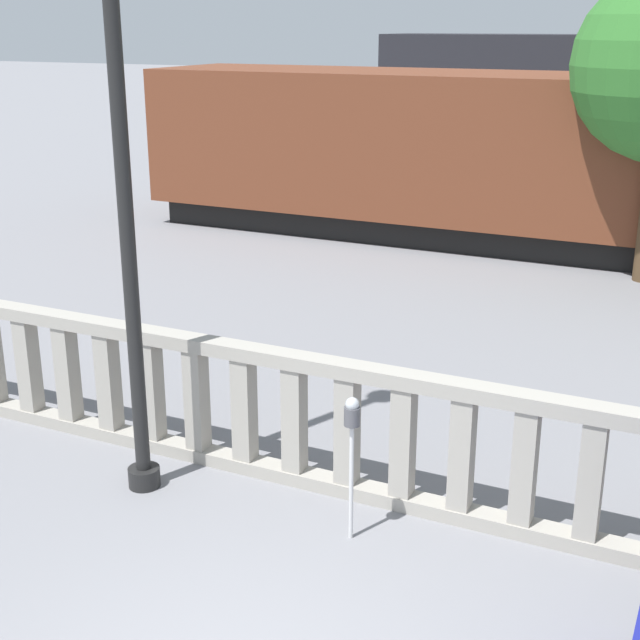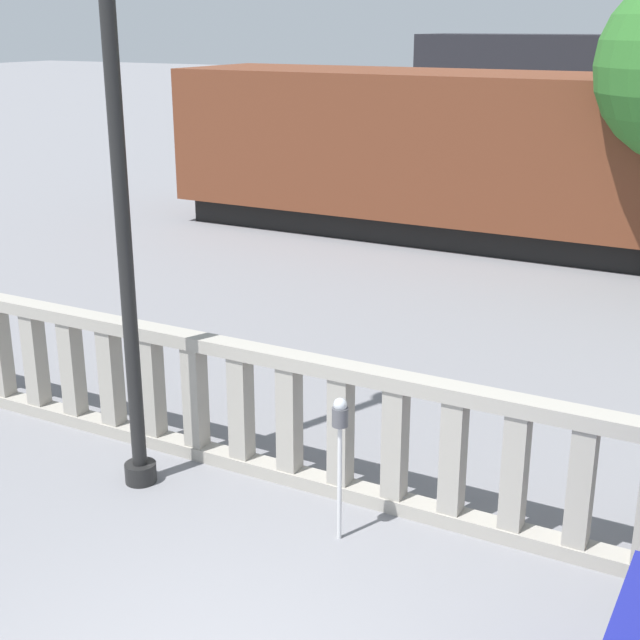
# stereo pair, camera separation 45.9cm
# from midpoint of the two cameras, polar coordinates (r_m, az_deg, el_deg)

# --- Properties ---
(balustrade) EXTENTS (12.17, 0.24, 1.38)m
(balustrade) POSITION_cam_midpoint_polar(r_m,az_deg,el_deg) (8.40, 3.76, -7.77)
(balustrade) COLOR #9E998E
(balustrade) RESTS_ON ground
(lamppost) EXTENTS (0.38, 0.38, 6.94)m
(lamppost) POSITION_cam_midpoint_polar(r_m,az_deg,el_deg) (8.17, -14.54, 14.72)
(lamppost) COLOR black
(lamppost) RESTS_ON ground
(parking_meter) EXTENTS (0.14, 0.14, 1.37)m
(parking_meter) POSITION_cam_midpoint_polar(r_m,az_deg,el_deg) (7.73, 0.34, -7.11)
(parking_meter) COLOR silver
(parking_meter) RESTS_ON ground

